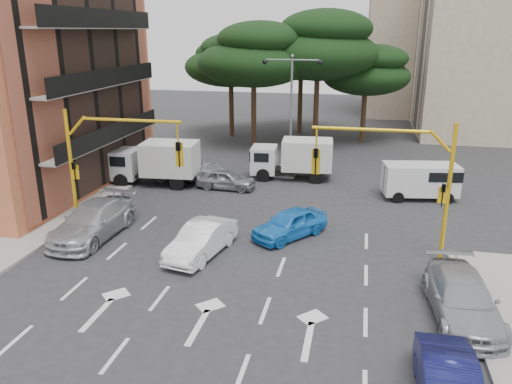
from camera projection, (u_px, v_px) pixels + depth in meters
The scene contains 20 objects.
ground at pixel (235, 262), 21.37m from camera, with size 120.00×120.00×0.00m, color #28282B.
median_strip at pixel (290, 166), 36.22m from camera, with size 1.40×6.00×0.15m, color gray.
apartment_beige_far at pixel (439, 40), 57.10m from camera, with size 16.20×12.15×16.70m.
pine_left_near at pixel (254, 54), 40.21m from camera, with size 9.15×9.15×10.23m.
pine_center at pixel (319, 45), 40.86m from camera, with size 9.98×9.98×11.16m.
pine_left_far at pixel (231, 60), 44.74m from camera, with size 8.32×8.32×9.30m.
pine_right at pixel (367, 70), 42.56m from camera, with size 7.49×7.49×8.37m.
pine_back at pixel (302, 51), 46.12m from camera, with size 9.15×9.15×10.23m.
signal_mast_right at pixel (405, 172), 20.66m from camera, with size 5.79×0.37×6.00m.
signal_mast_left at pixel (104, 155), 23.38m from camera, with size 5.79×0.37×6.00m.
street_lamp_center at pixel (291, 91), 34.56m from camera, with size 4.16×0.36×7.77m.
car_white_hatch at pixel (201, 240), 21.88m from camera, with size 1.52×4.35×1.43m, color white.
car_blue_compact at pixel (290, 223), 23.82m from camera, with size 1.62×4.02×1.37m, color blue.
car_silver_wagon at pixel (93, 221), 23.78m from camera, with size 2.26×5.57×1.62m, color #AFB0B7.
car_silver_cross_a at pixel (190, 170), 33.06m from camera, with size 2.22×4.81×1.34m, color #A4A7AC.
car_silver_cross_b at pixel (226, 179), 31.08m from camera, with size 1.48×3.69×1.26m, color gray.
car_silver_parked at pixel (462, 298), 17.07m from camera, with size 2.07×5.10×1.48m, color #9C9EA4.
van_white at pixel (420, 181), 29.21m from camera, with size 1.91×4.21×2.11m, color silver, non-canonical shape.
box_truck_a at pixel (155, 163), 31.80m from camera, with size 2.38×5.66×2.78m, color silver, non-canonical shape.
box_truck_b at pixel (292, 159), 33.07m from camera, with size 2.27×5.41×2.66m, color silver, non-canonical shape.
Camera 1 is at (4.95, -18.76, 9.50)m, focal length 35.00 mm.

